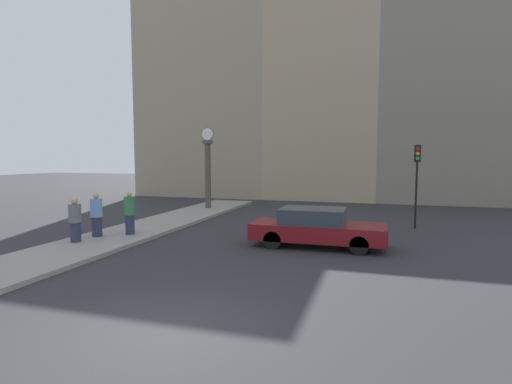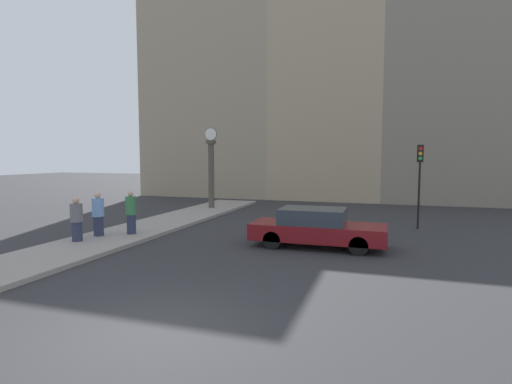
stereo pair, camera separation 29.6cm
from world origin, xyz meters
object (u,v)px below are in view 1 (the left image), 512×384
Objects in this scene: pedestrian_green_hoodie at (130,213)px; pedestrian_blue_stripe at (97,215)px; street_clock at (208,169)px; pedestrian_grey_jacket at (75,220)px; sedan_car at (317,227)px; traffic_light_far at (417,169)px.

pedestrian_blue_stripe is (-0.96, -0.72, -0.02)m from pedestrian_green_hoodie.
street_clock reaches higher than pedestrian_grey_jacket.
traffic_light_far is at bearing 53.62° from sedan_car.
pedestrian_green_hoodie is (0.41, -8.45, -1.46)m from street_clock.
pedestrian_grey_jacket is at bearing -119.41° from pedestrian_green_hoodie.
pedestrian_blue_stripe is at bearing -93.42° from street_clock.
street_clock reaches higher than traffic_light_far.
sedan_car is at bearing -45.82° from street_clock.
street_clock is at bearing 134.18° from sedan_car.
traffic_light_far is at bearing -14.38° from street_clock.
street_clock reaches higher than pedestrian_green_hoodie.
pedestrian_green_hoodie reaches higher than sedan_car.
pedestrian_green_hoodie is 1.20m from pedestrian_blue_stripe.
traffic_light_far is 2.19× the size of pedestrian_green_hoodie.
street_clock is 9.31m from pedestrian_blue_stripe.
street_clock reaches higher than sedan_car.
sedan_car is 2.76× the size of pedestrian_green_hoodie.
pedestrian_blue_stripe is (-8.18, -1.32, 0.27)m from sedan_car.
traffic_light_far is 2.22× the size of pedestrian_blue_stripe.
street_clock is (-7.63, 7.85, 1.74)m from sedan_car.
pedestrian_grey_jacket is at bearing -163.81° from sedan_car.
pedestrian_grey_jacket is 0.96× the size of pedestrian_blue_stripe.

